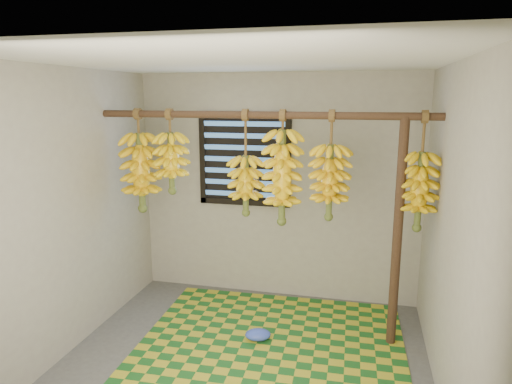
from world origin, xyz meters
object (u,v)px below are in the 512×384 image
(banana_bunch_e, at_px, (330,182))
(support_post, at_px, (397,236))
(banana_bunch_f, at_px, (419,191))
(banana_bunch_c, at_px, (246,185))
(woven_mat, at_px, (273,340))
(banana_bunch_d, at_px, (282,177))
(plastic_bag, at_px, (258,335))
(banana_bunch_b, at_px, (171,163))
(banana_bunch_a, at_px, (141,172))

(banana_bunch_e, bearing_deg, support_post, 0.00)
(banana_bunch_f, bearing_deg, banana_bunch_c, 180.00)
(woven_mat, xyz_separation_m, banana_bunch_c, (-0.30, 0.21, 1.37))
(support_post, xyz_separation_m, banana_bunch_d, (-1.00, 0.00, 0.46))
(support_post, distance_m, plastic_bag, 1.51)
(banana_bunch_d, bearing_deg, banana_bunch_e, -0.00)
(banana_bunch_d, distance_m, banana_bunch_f, 1.15)
(plastic_bag, relative_size, banana_bunch_f, 0.24)
(banana_bunch_b, bearing_deg, banana_bunch_e, 0.00)
(banana_bunch_b, bearing_deg, banana_bunch_f, 0.00)
(banana_bunch_e, bearing_deg, banana_bunch_c, 180.00)
(support_post, relative_size, banana_bunch_f, 2.02)
(banana_bunch_a, height_order, banana_bunch_b, same)
(banana_bunch_e, distance_m, banana_bunch_f, 0.74)
(banana_bunch_c, distance_m, banana_bunch_d, 0.34)
(banana_bunch_a, xyz_separation_m, banana_bunch_c, (1.03, 0.00, -0.08))
(plastic_bag, height_order, banana_bunch_b, banana_bunch_b)
(plastic_bag, xyz_separation_m, banana_bunch_c, (-0.17, 0.24, 1.32))
(banana_bunch_a, distance_m, banana_bunch_f, 2.51)
(banana_bunch_c, bearing_deg, banana_bunch_d, 0.00)
(woven_mat, relative_size, banana_bunch_f, 2.33)
(banana_bunch_d, xyz_separation_m, banana_bunch_f, (1.15, -0.00, -0.07))
(woven_mat, bearing_deg, banana_bunch_d, 80.69)
(banana_bunch_c, height_order, banana_bunch_e, same)
(support_post, height_order, banana_bunch_f, banana_bunch_f)
(plastic_bag, relative_size, banana_bunch_c, 0.25)
(support_post, xyz_separation_m, banana_bunch_c, (-1.33, 0.00, 0.37))
(banana_bunch_c, xyz_separation_m, banana_bunch_d, (0.33, 0.00, 0.09))
(woven_mat, distance_m, banana_bunch_d, 1.47)
(banana_bunch_a, distance_m, banana_bunch_e, 1.77)
(banana_bunch_a, bearing_deg, woven_mat, -8.82)
(banana_bunch_a, bearing_deg, banana_bunch_e, 0.00)
(plastic_bag, distance_m, banana_bunch_e, 1.51)
(banana_bunch_c, bearing_deg, banana_bunch_f, -0.00)
(banana_bunch_b, xyz_separation_m, banana_bunch_d, (1.04, 0.00, -0.09))
(woven_mat, xyz_separation_m, banana_bunch_e, (0.45, 0.21, 1.43))
(banana_bunch_a, relative_size, banana_bunch_d, 0.96)
(banana_bunch_d, bearing_deg, support_post, -0.00)
(support_post, relative_size, banana_bunch_c, 2.11)
(woven_mat, xyz_separation_m, banana_bunch_a, (-1.32, 0.21, 1.45))
(banana_bunch_f, bearing_deg, banana_bunch_e, 180.00)
(support_post, relative_size, banana_bunch_b, 2.57)
(plastic_bag, xyz_separation_m, banana_bunch_d, (0.16, 0.24, 1.40))
(woven_mat, height_order, banana_bunch_b, banana_bunch_b)
(banana_bunch_c, xyz_separation_m, banana_bunch_f, (1.48, -0.00, 0.02))
(woven_mat, height_order, banana_bunch_a, banana_bunch_a)
(banana_bunch_d, bearing_deg, banana_bunch_f, -0.00)
(plastic_bag, distance_m, banana_bunch_a, 1.85)
(plastic_bag, bearing_deg, banana_bunch_d, 55.99)
(banana_bunch_c, xyz_separation_m, banana_bunch_e, (0.75, -0.00, 0.06))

